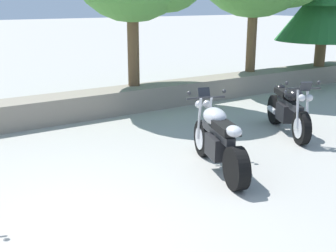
# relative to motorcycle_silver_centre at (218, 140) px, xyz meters

# --- Properties ---
(ground_plane) EXTENTS (120.00, 120.00, 0.00)m
(ground_plane) POSITION_rel_motorcycle_silver_centre_xyz_m (-2.83, -0.58, -0.49)
(ground_plane) COLOR #A3A099
(motorcycle_silver_centre) EXTENTS (0.95, 2.00, 1.18)m
(motorcycle_silver_centre) POSITION_rel_motorcycle_silver_centre_xyz_m (0.00, 0.00, 0.00)
(motorcycle_silver_centre) COLOR black
(motorcycle_silver_centre) RESTS_ON ground
(motorcycle_black_far_right) EXTENTS (1.17, 1.89, 1.18)m
(motorcycle_black_far_right) POSITION_rel_motorcycle_silver_centre_xyz_m (2.44, 0.77, 0.00)
(motorcycle_black_far_right) COLOR black
(motorcycle_black_far_right) RESTS_ON ground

